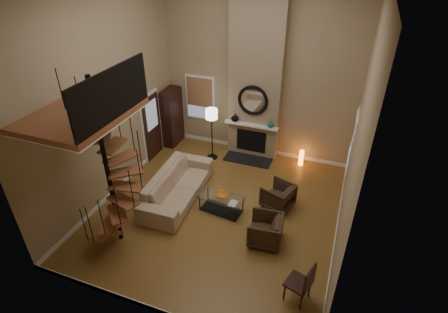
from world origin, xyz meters
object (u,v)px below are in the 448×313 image
at_px(sofa, 177,185).
at_px(side_chair, 303,282).
at_px(hutch, 172,117).
at_px(floor_lamp, 212,118).
at_px(coffee_table, 221,202).
at_px(armchair_near, 280,197).
at_px(accent_lamp, 301,158).
at_px(armchair_far, 268,230).

xyz_separation_m(sofa, side_chair, (3.75, -2.10, 0.13)).
relative_size(hutch, sofa, 0.71).
bearing_deg(floor_lamp, coffee_table, -62.71).
bearing_deg(coffee_table, hutch, 135.42).
height_order(armchair_near, accent_lamp, armchair_near).
relative_size(armchair_far, coffee_table, 0.63).
height_order(hutch, armchair_near, hutch).
distance_m(coffee_table, accent_lamp, 3.32).
distance_m(coffee_table, side_chair, 3.13).
distance_m(hutch, floor_lamp, 1.76).
distance_m(sofa, accent_lamp, 4.01).
xyz_separation_m(sofa, armchair_near, (2.72, 0.53, -0.04)).
relative_size(armchair_far, floor_lamp, 0.45).
distance_m(sofa, armchair_far, 2.85).
distance_m(armchair_far, side_chair, 1.67).
bearing_deg(coffee_table, armchair_near, 25.56).
bearing_deg(armchair_near, sofa, -60.07).
xyz_separation_m(hutch, coffee_table, (2.85, -2.81, -0.67)).
bearing_deg(sofa, accent_lamp, -47.96).
distance_m(hutch, side_chair, 7.14).
bearing_deg(hutch, accent_lamp, 1.66).
relative_size(hutch, accent_lamp, 3.84).
height_order(armchair_far, side_chair, side_chair).
bearing_deg(floor_lamp, armchair_near, -33.01).
xyz_separation_m(armchair_near, accent_lamp, (0.15, 2.27, -0.10)).
height_order(sofa, armchair_near, sofa).
distance_m(sofa, floor_lamp, 2.45).
bearing_deg(floor_lamp, side_chair, -49.87).
xyz_separation_m(sofa, armchair_far, (2.74, -0.79, -0.04)).
distance_m(hutch, armchair_near, 4.79).
height_order(coffee_table, accent_lamp, accent_lamp).
bearing_deg(armchair_far, coffee_table, -121.00).
distance_m(armchair_near, armchair_far, 1.32).
height_order(hutch, floor_lamp, hutch).
bearing_deg(hutch, sofa, -60.28).
bearing_deg(armchair_far, floor_lamp, -145.08).
bearing_deg(floor_lamp, accent_lamp, 11.90).
distance_m(armchair_far, accent_lamp, 3.60).
height_order(sofa, armchair_far, sofa).
distance_m(hutch, accent_lamp, 4.45).
bearing_deg(armchair_far, armchair_near, 174.88).
distance_m(hutch, sofa, 3.13).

